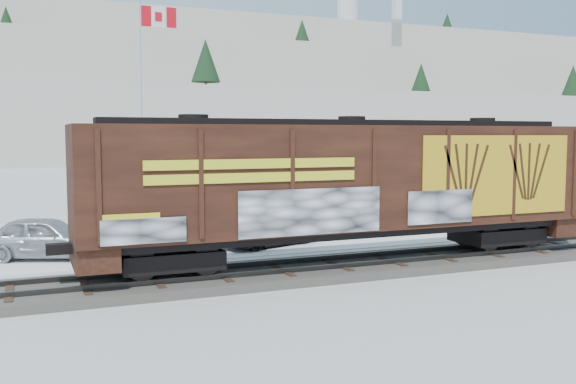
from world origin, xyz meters
name	(u,v)px	position (x,y,z in m)	size (l,w,h in m)	color
ground	(278,277)	(0.00, 0.00, 0.00)	(500.00, 500.00, 0.00)	white
rail_track	(278,273)	(0.00, 0.00, 0.15)	(50.00, 3.40, 0.43)	#59544C
parking_strip	(215,241)	(0.00, 7.50, 0.01)	(40.00, 8.00, 0.03)	white
hillside	(57,92)	(-0.05, 139.79, 14.37)	(360.00, 110.00, 93.00)	white
hopper_railcar	(351,182)	(2.64, -0.01, 3.02)	(17.92, 3.06, 4.67)	black
flagpole	(144,145)	(-1.93, 13.40, 4.08)	(2.30, 0.90, 11.12)	silver
car_silver	(46,237)	(-6.86, 5.98, 0.82)	(1.87, 4.66, 1.59)	#ACAFB3
car_white	(243,217)	(1.59, 8.34, 0.87)	(1.78, 5.11, 1.68)	white
car_dark	(268,230)	(1.72, 5.55, 0.68)	(1.81, 4.46, 1.29)	black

